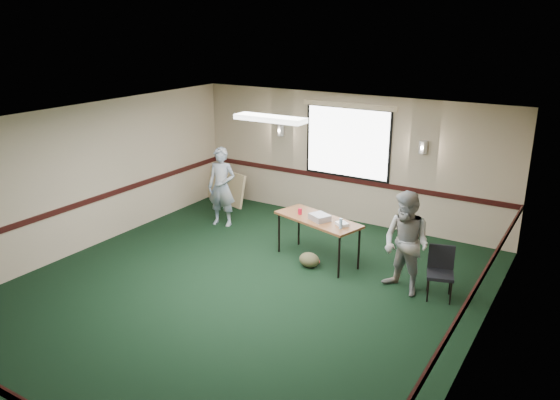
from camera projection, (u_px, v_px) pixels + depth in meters
The scene contains 13 objects.
ground at pixel (237, 294), 8.62m from camera, with size 8.00×8.00×0.00m, color black.
room_shell at pixel (304, 168), 9.84m from camera, with size 8.00×8.02×8.00m.
folding_table at pixel (318, 221), 9.60m from camera, with size 1.72×1.05×0.80m.
projector at pixel (320, 217), 9.47m from camera, with size 0.33×0.27×0.11m, color gray.
game_console at pixel (342, 224), 9.25m from camera, with size 0.21×0.17×0.05m, color silver.
red_cup at pixel (300, 211), 9.77m from camera, with size 0.07×0.07×0.11m, color red.
water_bottle at pixel (341, 224), 9.09m from camera, with size 0.05×0.05×0.18m, color #7DAACC.
duffel_bag at pixel (309, 260), 9.53m from camera, with size 0.37×0.28×0.26m, color brown.
cable_coil at pixel (310, 261), 9.77m from camera, with size 0.35×0.35×0.02m, color red.
folded_table at pixel (223, 186), 12.90m from camera, with size 1.50×0.06×0.77m, color tan.
conference_chair at pixel (441, 268), 8.42m from camera, with size 0.50×0.51×0.82m.
person_left at pixel (222, 187), 11.28m from camera, with size 0.60×0.40×1.66m, color #436494.
person_right at pixel (406, 244), 8.43m from camera, with size 0.80×0.63×1.66m, color #6D8EAA.
Camera 1 is at (4.61, -6.21, 4.13)m, focal length 35.00 mm.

